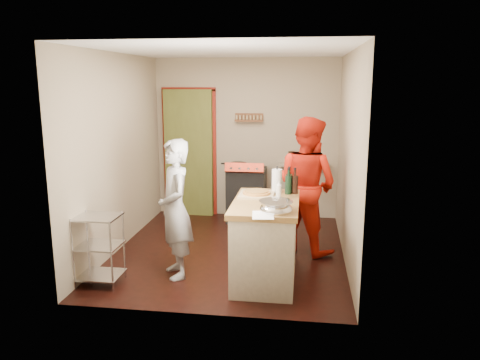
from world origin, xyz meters
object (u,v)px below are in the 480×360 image
object	(u,v)px
stove	(246,194)
wire_shelving	(99,246)
island	(266,239)
person_stripe	(175,209)
person_red	(307,185)

from	to	relation	value
stove	wire_shelving	bearing A→B (deg)	-116.85
island	person_stripe	size ratio (longest dim) A/B	0.83
stove	person_stripe	bearing A→B (deg)	-103.20
wire_shelving	island	world-z (taller)	island
stove	person_red	world-z (taller)	person_red
island	person_red	world-z (taller)	person_red
island	person_stripe	bearing A→B (deg)	-178.47
wire_shelving	person_stripe	xyz separation A→B (m)	(0.79, 0.34, 0.36)
stove	person_stripe	xyz separation A→B (m)	(-0.54, -2.29, 0.35)
stove	person_stripe	distance (m)	2.37
wire_shelving	person_red	size ratio (longest dim) A/B	0.45
island	person_red	xyz separation A→B (m)	(0.45, 1.03, 0.41)
stove	wire_shelving	size ratio (longest dim) A/B	1.26
wire_shelving	person_stripe	size ratio (longest dim) A/B	0.50
stove	person_red	distance (m)	1.62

